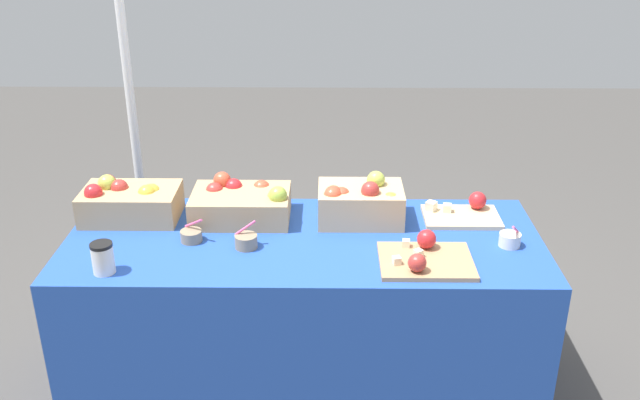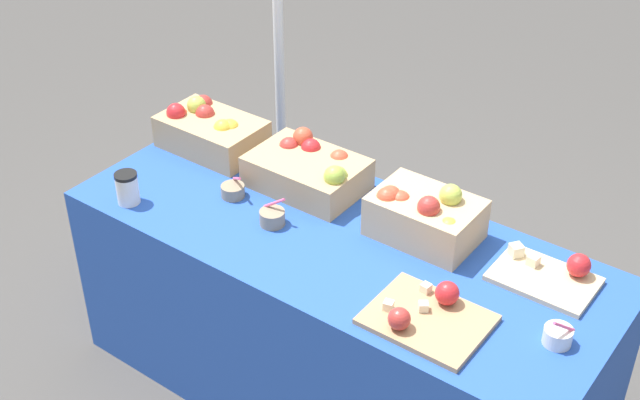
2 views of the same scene
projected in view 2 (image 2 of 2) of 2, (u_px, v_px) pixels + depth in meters
ground_plane at (336, 390)px, 3.32m from camera, size 10.00×10.00×0.00m
table at (337, 318)px, 3.11m from camera, size 1.90×0.76×0.74m
apple_crate_left at (210, 130)px, 3.35m from camera, size 0.40×0.25×0.18m
apple_crate_middle at (309, 170)px, 3.12m from camera, size 0.41×0.28×0.17m
apple_crate_right at (424, 215)px, 2.86m from camera, size 0.35×0.24×0.20m
cutting_board_front at (427, 315)px, 2.54m from camera, size 0.35×0.28×0.09m
cutting_board_back at (551, 274)px, 2.70m from camera, size 0.32×0.22×0.09m
sample_bowl_near at (233, 190)px, 3.09m from camera, size 0.10×0.09×0.10m
sample_bowl_mid at (272, 217)px, 2.95m from camera, size 0.09×0.09×0.11m
sample_bowl_far at (558, 336)px, 2.46m from camera, size 0.08×0.09×0.11m
coffee_cup at (127, 188)px, 3.04m from camera, size 0.08×0.08×0.12m
tent_pole at (278, 18)px, 3.65m from camera, size 0.04×0.04×2.13m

